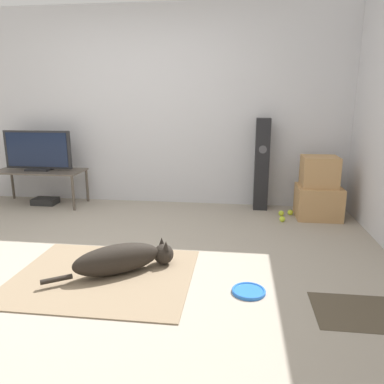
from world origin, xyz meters
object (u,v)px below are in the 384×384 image
(tennis_ball_loose_on_carpet, at_px, (282,219))
(floor_speaker, at_px, (262,165))
(dog, at_px, (123,259))
(tennis_ball_near_speaker, at_px, (281,213))
(tv_stand, at_px, (40,174))
(game_console, at_px, (45,201))
(frisbee, at_px, (249,291))
(tennis_ball_by_boxes, at_px, (290,212))
(cardboard_box_upper, at_px, (319,171))
(cardboard_box_lower, at_px, (318,202))
(tv, at_px, (38,151))

(tennis_ball_loose_on_carpet, bearing_deg, floor_speaker, 113.92)
(dog, relative_size, tennis_ball_near_speaker, 13.79)
(dog, height_order, floor_speaker, floor_speaker)
(floor_speaker, xyz_separation_m, tennis_ball_near_speaker, (0.24, -0.29, -0.55))
(tv_stand, xyz_separation_m, tennis_ball_loose_on_carpet, (3.14, -0.36, -0.38))
(tennis_ball_loose_on_carpet, height_order, game_console, game_console)
(dog, xyz_separation_m, frisbee, (1.00, -0.19, -0.12))
(tennis_ball_by_boxes, distance_m, tennis_ball_loose_on_carpet, 0.31)
(tennis_ball_loose_on_carpet, xyz_separation_m, game_console, (-3.10, 0.37, 0.01))
(tennis_ball_by_boxes, bearing_deg, floor_speaker, 146.32)
(dog, xyz_separation_m, cardboard_box_upper, (1.84, 1.76, 0.43))
(cardboard_box_upper, bearing_deg, game_console, 177.88)
(dog, bearing_deg, tennis_ball_near_speaker, 50.66)
(dog, height_order, cardboard_box_upper, cardboard_box_upper)
(frisbee, height_order, floor_speaker, floor_speaker)
(dog, distance_m, game_console, 2.53)
(cardboard_box_lower, height_order, game_console, cardboard_box_lower)
(cardboard_box_upper, bearing_deg, cardboard_box_lower, -36.51)
(dog, height_order, game_console, dog)
(cardboard_box_upper, bearing_deg, tennis_ball_by_boxes, 171.54)
(tennis_ball_near_speaker, bearing_deg, game_console, 177.43)
(dog, distance_m, floor_speaker, 2.40)
(tv, height_order, game_console, tv)
(tv_stand, bearing_deg, game_console, 9.35)
(dog, xyz_separation_m, floor_speaker, (1.19, 2.04, 0.45))
(cardboard_box_upper, xyz_separation_m, tennis_ball_loose_on_carpet, (-0.42, -0.24, -0.53))
(tv, bearing_deg, game_console, 5.25)
(cardboard_box_upper, bearing_deg, tv, 177.96)
(dog, distance_m, tennis_ball_near_speaker, 2.26)
(tennis_ball_loose_on_carpet, bearing_deg, game_console, 173.20)
(tennis_ball_near_speaker, bearing_deg, dog, -129.34)
(cardboard_box_lower, height_order, floor_speaker, floor_speaker)
(tennis_ball_near_speaker, height_order, tennis_ball_loose_on_carpet, same)
(tennis_ball_by_boxes, xyz_separation_m, game_console, (-3.23, 0.09, 0.01))
(frisbee, xyz_separation_m, tv_stand, (-2.73, 2.07, 0.40))
(tv, bearing_deg, tv_stand, -90.00)
(frisbee, bearing_deg, cardboard_box_lower, 66.29)
(cardboard_box_lower, xyz_separation_m, tv_stand, (-3.57, 0.13, 0.23))
(tv, height_order, tennis_ball_by_boxes, tv)
(dog, relative_size, frisbee, 3.66)
(cardboard_box_upper, xyz_separation_m, tennis_ball_by_boxes, (-0.30, 0.04, -0.53))
(dog, height_order, cardboard_box_lower, cardboard_box_lower)
(frisbee, relative_size, tennis_ball_loose_on_carpet, 3.76)
(tennis_ball_loose_on_carpet, bearing_deg, tv_stand, 173.40)
(floor_speaker, bearing_deg, game_console, -176.98)
(tennis_ball_near_speaker, bearing_deg, tv, 177.52)
(dog, distance_m, cardboard_box_lower, 2.55)
(frisbee, relative_size, floor_speaker, 0.21)
(tennis_ball_by_boxes, bearing_deg, tv_stand, 178.60)
(cardboard_box_lower, bearing_deg, frisbee, -113.71)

